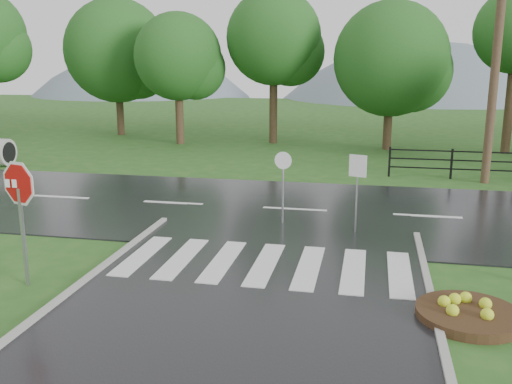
# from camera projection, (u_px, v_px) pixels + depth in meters

# --- Properties ---
(main_road) EXTENTS (90.00, 8.00, 0.04)m
(main_road) POSITION_uv_depth(u_px,v_px,m) (295.00, 211.00, 17.81)
(main_road) COLOR black
(main_road) RESTS_ON ground
(crosswalk) EXTENTS (6.50, 2.80, 0.02)m
(crosswalk) POSITION_uv_depth(u_px,v_px,m) (265.00, 264.00, 13.03)
(crosswalk) COLOR silver
(crosswalk) RESTS_ON ground
(hills) EXTENTS (102.00, 48.00, 48.00)m
(hills) POSITION_uv_depth(u_px,v_px,m) (378.00, 219.00, 73.15)
(hills) COLOR slate
(hills) RESTS_ON ground
(treeline) EXTENTS (83.20, 5.20, 10.00)m
(treeline) POSITION_uv_depth(u_px,v_px,m) (348.00, 146.00, 30.97)
(treeline) COLOR #1B5119
(treeline) RESTS_ON ground
(stop_sign) EXTENTS (1.19, 0.41, 2.81)m
(stop_sign) POSITION_uv_depth(u_px,v_px,m) (19.00, 195.00, 11.54)
(stop_sign) COLOR #939399
(stop_sign) RESTS_ON ground
(flower_bed) EXTENTS (1.89, 1.89, 0.38)m
(flower_bed) POSITION_uv_depth(u_px,v_px,m) (469.00, 313.00, 10.35)
(flower_bed) COLOR #332111
(flower_bed) RESTS_ON ground
(reg_sign_small) EXTENTS (0.46, 0.17, 2.17)m
(reg_sign_small) POSITION_uv_depth(u_px,v_px,m) (357.00, 179.00, 15.10)
(reg_sign_small) COLOR #939399
(reg_sign_small) RESTS_ON ground
(reg_sign_round) EXTENTS (0.49, 0.09, 2.11)m
(reg_sign_round) POSITION_uv_depth(u_px,v_px,m) (283.00, 178.00, 16.03)
(reg_sign_round) COLOR #939399
(reg_sign_round) RESTS_ON ground
(utility_pole_east) EXTENTS (1.65, 0.64, 9.57)m
(utility_pole_east) POSITION_uv_depth(u_px,v_px,m) (497.00, 52.00, 20.66)
(utility_pole_east) COLOR #473523
(utility_pole_east) RESTS_ON ground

